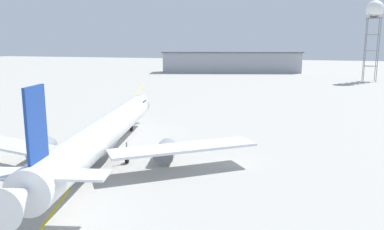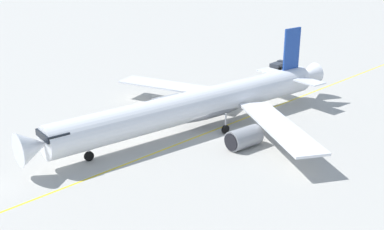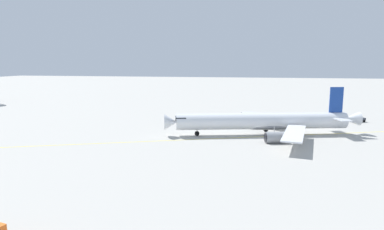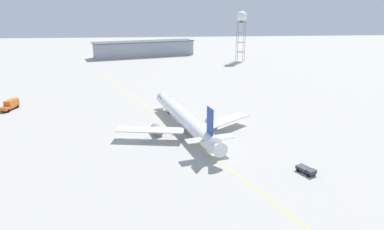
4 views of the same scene
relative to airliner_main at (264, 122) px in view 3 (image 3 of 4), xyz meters
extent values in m
plane|color=#ADAAA3|center=(-1.55, 0.76, -3.08)|extent=(600.00, 600.00, 0.00)
cylinder|color=white|center=(-0.15, 0.58, 0.23)|extent=(13.69, 39.63, 3.79)
cone|color=white|center=(-5.46, 21.08, 0.23)|extent=(4.23, 3.81, 3.60)
cone|color=white|center=(5.24, -20.22, 0.53)|extent=(4.12, 4.68, 3.22)
cube|color=black|center=(-4.91, 18.95, 1.08)|extent=(3.72, 3.13, 0.70)
ellipsoid|color=slate|center=(0.35, -1.36, -0.81)|extent=(6.91, 14.78, 2.08)
cube|color=#193D93|center=(4.26, -16.44, 5.11)|extent=(1.03, 3.16, 5.98)
cube|color=white|center=(1.21, -17.23, 0.99)|extent=(5.28, 3.72, 0.20)
cube|color=white|center=(7.31, -15.65, 0.99)|extent=(5.28, 3.72, 0.20)
cube|color=white|center=(-9.23, -5.79, -0.43)|extent=(17.40, 6.71, 0.28)
cube|color=white|center=(10.88, -0.58, -0.43)|extent=(15.63, 13.67, 0.28)
cylinder|color=gray|center=(-7.54, -2.16, -1.90)|extent=(3.39, 4.56, 2.44)
cylinder|color=black|center=(-8.06, -0.14, -1.90)|extent=(2.05, 0.67, 2.08)
cylinder|color=gray|center=(7.64, 1.77, -1.90)|extent=(3.39, 4.56, 2.44)
cylinder|color=black|center=(7.12, 3.79, -1.90)|extent=(2.05, 0.67, 2.08)
cylinder|color=#9EA0A5|center=(-3.96, 15.28, -1.48)|extent=(0.20, 0.20, 2.10)
cylinder|color=black|center=(-3.96, 15.28, -2.53)|extent=(0.57, 1.14, 1.10)
cylinder|color=#9EA0A5|center=(-2.84, -2.18, -1.48)|extent=(0.20, 0.20, 2.10)
cylinder|color=black|center=(-2.84, -2.18, -2.53)|extent=(0.57, 1.14, 1.10)
cylinder|color=#9EA0A5|center=(3.54, -0.53, -1.48)|extent=(0.20, 0.20, 2.10)
cylinder|color=black|center=(3.54, -0.53, -2.53)|extent=(0.57, 1.14, 1.10)
cube|color=#232326|center=(22.36, -26.73, -2.66)|extent=(3.13, 4.18, 0.20)
cube|color=#2D333D|center=(22.95, -27.95, -2.21)|extent=(2.19, 1.87, 0.70)
cube|color=black|center=(23.16, -28.38, -2.10)|extent=(1.45, 0.76, 0.39)
cube|color=#2D333D|center=(22.06, -26.12, -2.26)|extent=(2.79, 3.08, 0.60)
cylinder|color=black|center=(23.79, -27.54, -2.76)|extent=(0.53, 0.70, 0.64)
cylinder|color=black|center=(22.11, -28.36, -2.76)|extent=(0.53, 0.70, 0.64)
cylinder|color=black|center=(22.65, -25.20, -2.76)|extent=(0.53, 0.70, 0.64)
cylinder|color=black|center=(20.97, -26.02, -2.76)|extent=(0.53, 0.70, 0.64)
cube|color=yellow|center=(-0.92, -2.37, -3.08)|extent=(69.45, 178.93, 0.01)
camera|label=1|loc=(24.96, -40.26, 11.34)|focal=35.61mm
camera|label=2|loc=(-52.30, 24.11, 19.63)|focal=44.76mm
camera|label=3|loc=(-77.24, 2.21, 13.78)|focal=30.69mm
camera|label=4|loc=(-6.42, -84.09, 28.74)|focal=30.97mm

